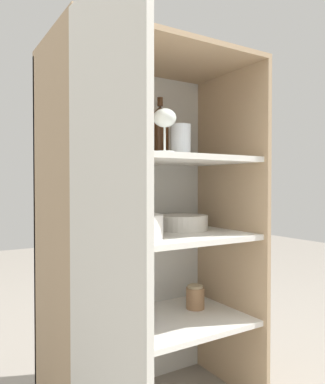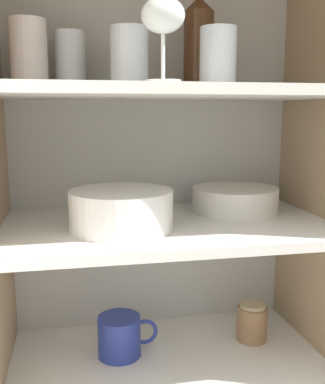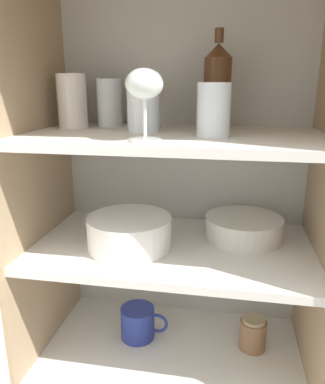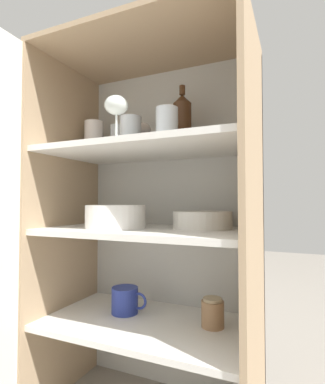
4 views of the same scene
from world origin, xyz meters
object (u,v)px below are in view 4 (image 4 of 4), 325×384
Objects in this scene: plate_stack_white at (115,217)px; coffee_mug_primary at (125,300)px; wine_bottle at (182,122)px; mixing_bowl_large at (202,219)px; storage_jar at (213,313)px.

coffee_mug_primary is at bearing 90.18° from plate_stack_white.
plate_stack_white reaches higher than coffee_mug_primary.
wine_bottle is 0.37m from mixing_bowl_large.
wine_bottle reaches higher than plate_stack_white.
mixing_bowl_large is at bearing 8.06° from coffee_mug_primary.
mixing_bowl_large is at bearing 21.21° from plate_stack_white.
wine_bottle is at bearing 153.63° from storage_jar.
wine_bottle is 1.19× the size of mixing_bowl_large.
plate_stack_white reaches higher than storage_jar.
plate_stack_white is 1.52× the size of coffee_mug_primary.
wine_bottle is at bearing 20.49° from coffee_mug_primary.
storage_jar is (0.04, -0.03, -0.30)m from mixing_bowl_large.
wine_bottle is 1.15× the size of plate_stack_white.
storage_jar is at bearing 13.89° from plate_stack_white.
wine_bottle reaches higher than mixing_bowl_large.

